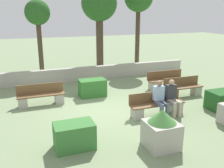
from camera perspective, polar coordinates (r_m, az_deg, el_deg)
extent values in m
plane|color=gray|center=(9.95, -1.81, -6.03)|extent=(60.00, 60.00, 0.00)
cube|color=#ADA89E|center=(14.19, -7.95, 2.24)|extent=(13.57, 0.30, 0.75)
cube|color=brown|center=(9.51, 10.37, -4.55)|extent=(2.14, 0.44, 0.05)
cube|color=brown|center=(9.63, 9.71, -2.82)|extent=(2.14, 0.04, 0.40)
cube|color=#ADA89E|center=(9.21, 5.76, -6.60)|extent=(0.36, 0.40, 0.42)
cube|color=#ADA89E|center=(10.02, 14.46, -5.12)|extent=(0.36, 0.40, 0.42)
cube|color=brown|center=(10.75, -15.91, -2.46)|extent=(1.93, 0.44, 0.05)
cube|color=brown|center=(10.91, -16.11, -0.95)|extent=(1.93, 0.04, 0.40)
cube|color=#ADA89E|center=(10.80, -19.70, -4.02)|extent=(0.36, 0.40, 0.42)
cube|color=#ADA89E|center=(10.89, -11.96, -3.23)|extent=(0.36, 0.40, 0.42)
cube|color=brown|center=(12.95, 12.41, 0.96)|extent=(2.00, 0.44, 0.05)
cube|color=brown|center=(13.09, 11.91, 2.17)|extent=(2.00, 0.04, 0.40)
cube|color=#ADA89E|center=(12.62, 9.40, -0.38)|extent=(0.36, 0.40, 0.42)
cube|color=#ADA89E|center=(13.44, 15.13, 0.29)|extent=(0.36, 0.40, 0.42)
cube|color=brown|center=(11.87, 16.09, -0.71)|extent=(1.87, 0.44, 0.05)
cube|color=brown|center=(11.99, 15.50, 0.63)|extent=(1.87, 0.04, 0.40)
cube|color=#ADA89E|center=(11.54, 13.17, -2.18)|extent=(0.36, 0.40, 0.42)
cube|color=#ADA89E|center=(12.36, 18.65, -1.40)|extent=(0.36, 0.40, 0.42)
cube|color=#515B70|center=(9.28, 10.71, -4.50)|extent=(0.14, 0.46, 0.13)
cube|color=#515B70|center=(9.38, 11.76, -4.34)|extent=(0.14, 0.46, 0.13)
cube|color=#515B70|center=(9.17, 11.26, -6.35)|extent=(0.11, 0.11, 0.60)
cube|color=#515B70|center=(9.29, 12.53, -6.12)|extent=(0.11, 0.11, 0.60)
cube|color=#9EBCE0|center=(9.41, 10.59, -2.03)|extent=(0.38, 0.22, 0.54)
sphere|color=#936B4C|center=(9.28, 10.78, 0.14)|extent=(0.22, 0.22, 0.22)
cube|color=#B2A893|center=(9.55, 13.44, -4.06)|extent=(0.14, 0.46, 0.13)
cube|color=#B2A893|center=(9.66, 14.43, -3.90)|extent=(0.14, 0.46, 0.13)
cube|color=#B2A893|center=(9.44, 14.02, -5.85)|extent=(0.11, 0.11, 0.60)
cube|color=#B2A893|center=(9.58, 15.21, -5.63)|extent=(0.11, 0.11, 0.60)
cube|color=#333338|center=(9.68, 13.29, -1.67)|extent=(0.38, 0.22, 0.54)
sphere|color=tan|center=(9.56, 13.49, 0.40)|extent=(0.20, 0.20, 0.20)
cube|color=#33702D|center=(11.50, -4.51, -0.87)|extent=(1.20, 0.71, 0.79)
cube|color=#3D7A38|center=(7.32, -8.60, -11.60)|extent=(1.13, 0.72, 0.75)
cube|color=#ADA89E|center=(7.39, 11.16, -11.33)|extent=(0.89, 0.89, 0.78)
cone|color=#47843D|center=(7.15, 11.42, -7.22)|extent=(0.82, 0.82, 0.38)
cylinder|color=#473828|center=(15.20, -16.05, 7.67)|extent=(0.27, 0.27, 3.34)
sphere|color=#285B23|center=(15.05, -16.68, 15.42)|extent=(1.41, 1.41, 1.41)
cylinder|color=#473828|center=(15.63, -2.82, 9.10)|extent=(0.44, 0.44, 3.66)
sphere|color=#285B23|center=(15.52, -2.95, 18.00)|extent=(2.13, 2.13, 2.13)
cylinder|color=#473828|center=(17.09, 5.84, 10.45)|extent=(0.29, 0.29, 4.14)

